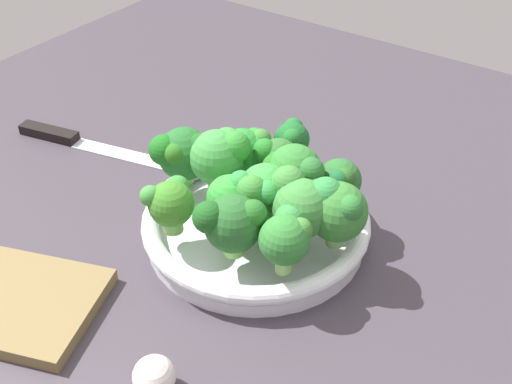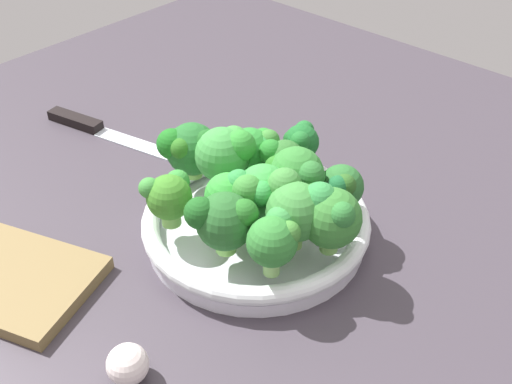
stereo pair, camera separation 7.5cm
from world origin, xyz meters
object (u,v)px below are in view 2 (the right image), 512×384
at_px(broccoli_floret_6, 231,196).
at_px(broccoli_floret_5, 169,196).
at_px(bowl, 256,224).
at_px(broccoli_floret_7, 296,175).
at_px(broccoli_floret_1, 254,149).
at_px(garlic_bulb, 128,364).
at_px(knife, 99,129).
at_px(broccoli_floret_10, 274,239).
at_px(broccoli_floret_13, 330,216).
at_px(broccoli_floret_3, 260,191).
at_px(broccoli_floret_12, 226,153).
at_px(broccoli_floret_2, 296,208).
at_px(broccoli_floret_4, 190,148).
at_px(broccoli_floret_0, 225,220).
at_px(broccoli_floret_9, 341,188).
at_px(broccoli_floret_8, 300,142).
at_px(broccoli_floret_11, 282,160).

bearing_deg(broccoli_floret_6, broccoli_floret_5, -137.77).
xyz_separation_m(bowl, broccoli_floret_7, (0.03, 0.04, 0.07)).
distance_m(broccoli_floret_1, garlic_bulb, 0.32).
height_order(broccoli_floret_6, knife, broccoli_floret_6).
relative_size(broccoli_floret_10, garlic_bulb, 1.71).
relative_size(broccoli_floret_13, knife, 0.30).
xyz_separation_m(broccoli_floret_3, broccoli_floret_13, (0.09, 0.02, -0.00)).
bearing_deg(broccoli_floret_12, garlic_bulb, -66.02).
xyz_separation_m(bowl, broccoli_floret_1, (-0.06, 0.06, 0.06)).
bearing_deg(broccoli_floret_1, broccoli_floret_12, -99.96).
xyz_separation_m(broccoli_floret_2, broccoli_floret_4, (-0.18, 0.01, -0.01)).
relative_size(broccoli_floret_0, broccoli_floret_4, 1.00).
xyz_separation_m(bowl, broccoli_floret_0, (0.02, -0.07, 0.06)).
relative_size(broccoli_floret_2, broccoli_floret_7, 1.08).
height_order(bowl, broccoli_floret_12, broccoli_floret_12).
bearing_deg(broccoli_floret_10, broccoli_floret_9, 92.97).
distance_m(bowl, knife, 0.35).
distance_m(broccoli_floret_7, garlic_bulb, 0.29).
bearing_deg(broccoli_floret_2, broccoli_floret_6, -167.47).
relative_size(broccoli_floret_1, broccoli_floret_9, 1.11).
relative_size(broccoli_floret_5, broccoli_floret_13, 0.82).
bearing_deg(broccoli_floret_2, broccoli_floret_8, 127.09).
bearing_deg(broccoli_floret_3, broccoli_floret_9, 54.32).
bearing_deg(broccoli_floret_7, broccoli_floret_0, -93.23).
xyz_separation_m(broccoli_floret_5, broccoli_floret_13, (0.16, 0.09, 0.01)).
distance_m(broccoli_floret_1, knife, 0.30).
distance_m(broccoli_floret_0, broccoli_floret_4, 0.15).
xyz_separation_m(broccoli_floret_8, broccoli_floret_10, (0.10, -0.17, 0.00)).
bearing_deg(broccoli_floret_1, broccoli_floret_8, 52.53).
bearing_deg(broccoli_floret_13, broccoli_floret_3, -167.98).
bearing_deg(knife, broccoli_floret_11, 7.28).
relative_size(broccoli_floret_1, broccoli_floret_8, 1.06).
xyz_separation_m(broccoli_floret_12, broccoli_floret_13, (0.17, -0.01, -0.00)).
relative_size(broccoli_floret_7, broccoli_floret_11, 1.25).
height_order(broccoli_floret_7, broccoli_floret_12, broccoli_floret_12).
height_order(broccoli_floret_2, broccoli_floret_3, broccoli_floret_2).
bearing_deg(broccoli_floret_4, broccoli_floret_3, -5.42).
bearing_deg(broccoli_floret_11, broccoli_floret_1, -173.41).
xyz_separation_m(broccoli_floret_1, broccoli_floret_2, (0.13, -0.07, 0.01)).
bearing_deg(broccoli_floret_12, broccoli_floret_8, 63.90).
bearing_deg(bowl, broccoli_floret_4, -179.36).
height_order(broccoli_floret_2, broccoli_floret_12, broccoli_floret_2).
bearing_deg(bowl, broccoli_floret_6, -105.05).
relative_size(broccoli_floret_3, broccoli_floret_4, 1.05).
xyz_separation_m(broccoli_floret_2, broccoli_floret_13, (0.03, 0.02, -0.01)).
distance_m(broccoli_floret_1, broccoli_floret_9, 0.13).
bearing_deg(broccoli_floret_7, broccoli_floret_10, -62.11).
relative_size(broccoli_floret_3, broccoli_floret_9, 1.25).
height_order(broccoli_floret_7, broccoli_floret_10, broccoli_floret_7).
height_order(bowl, broccoli_floret_6, broccoli_floret_6).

